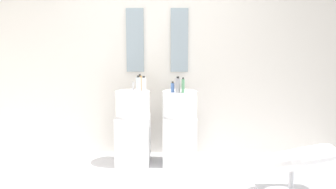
{
  "coord_description": "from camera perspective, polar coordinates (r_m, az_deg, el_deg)",
  "views": [
    {
      "loc": [
        0.19,
        -2.94,
        1.49
      ],
      "look_at": [
        0.15,
        0.55,
        0.95
      ],
      "focal_mm": 37.61,
      "sensor_mm": 36.0,
      "label": 1
    }
  ],
  "objects": [
    {
      "name": "rear_partition",
      "position": [
        4.6,
        -1.72,
        6.43
      ],
      "size": [
        4.8,
        0.1,
        2.6
      ],
      "primitive_type": "cube",
      "color": "silver",
      "rests_on": "ground_plane"
    },
    {
      "name": "pedestal_sink_left",
      "position": [
        4.3,
        -5.7,
        -5.26
      ],
      "size": [
        0.41,
        0.41,
        0.99
      ],
      "color": "white",
      "rests_on": "ground_plane"
    },
    {
      "name": "pedestal_sink_right",
      "position": [
        4.27,
        1.89,
        -5.31
      ],
      "size": [
        0.41,
        0.41,
        0.99
      ],
      "color": "white",
      "rests_on": "ground_plane"
    },
    {
      "name": "vanity_mirror_left",
      "position": [
        4.55,
        -5.36,
        8.74
      ],
      "size": [
        0.22,
        0.03,
        0.8
      ],
      "primitive_type": "cube",
      "color": "#8C9EA8"
    },
    {
      "name": "vanity_mirror_right",
      "position": [
        4.52,
        1.85,
        8.77
      ],
      "size": [
        0.22,
        0.03,
        0.8
      ],
      "primitive_type": "cube",
      "color": "#8C9EA8"
    },
    {
      "name": "lounge_chair",
      "position": [
        3.5,
        19.46,
        -10.74
      ],
      "size": [
        1.05,
        1.05,
        0.65
      ],
      "color": "#B7BABF",
      "rests_on": "ground_plane"
    },
    {
      "name": "soap_bottle_amber",
      "position": [
        4.29,
        -4.59,
        1.92
      ],
      "size": [
        0.05,
        0.05,
        0.19
      ],
      "color": "#C68C38",
      "rests_on": "pedestal_sink_left"
    },
    {
      "name": "soap_bottle_green",
      "position": [
        4.05,
        2.46,
        1.43
      ],
      "size": [
        0.04,
        0.04,
        0.18
      ],
      "color": "#59996B",
      "rests_on": "pedestal_sink_right"
    },
    {
      "name": "soap_bottle_clear",
      "position": [
        4.09,
        -4.82,
        1.61
      ],
      "size": [
        0.06,
        0.06,
        0.2
      ],
      "color": "silver",
      "rests_on": "pedestal_sink_left"
    },
    {
      "name": "soap_bottle_blue",
      "position": [
        4.11,
        0.75,
        1.16
      ],
      "size": [
        0.04,
        0.04,
        0.13
      ],
      "color": "#4C72B7",
      "rests_on": "pedestal_sink_right"
    },
    {
      "name": "soap_bottle_white",
      "position": [
        4.24,
        -3.95,
        1.74
      ],
      "size": [
        0.05,
        0.05,
        0.18
      ],
      "color": "white",
      "rests_on": "pedestal_sink_left"
    },
    {
      "name": "soap_bottle_grey",
      "position": [
        4.07,
        1.61,
        1.52
      ],
      "size": [
        0.06,
        0.06,
        0.19
      ],
      "color": "#99999E",
      "rests_on": "pedestal_sink_right"
    }
  ]
}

